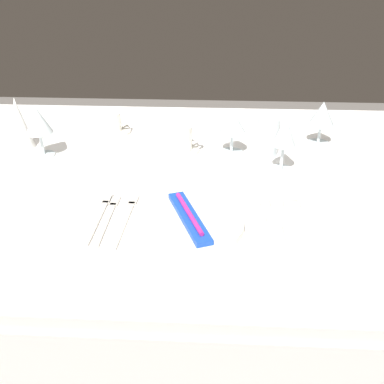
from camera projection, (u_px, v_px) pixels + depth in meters
The scene contains 21 objects.
ground_plane at pixel (188, 358), 1.56m from camera, with size 6.00×6.00×0.00m, color slate.
dining_table at pixel (186, 198), 1.24m from camera, with size 1.80×1.11×0.74m.
dinner_plate at pixel (189, 223), 0.96m from camera, with size 0.24×0.24×0.02m, color white.
toothbrush_package at pixel (189, 217), 0.96m from camera, with size 0.11×0.21×0.02m.
fork_outer at pixel (126, 218), 1.00m from camera, with size 0.03×0.22×0.00m.
fork_inner at pixel (108, 217), 1.00m from camera, with size 0.02×0.20×0.00m.
fork_salad at pixel (99, 216), 1.00m from camera, with size 0.02×0.21×0.00m.
dinner_knife at pixel (258, 223), 0.98m from camera, with size 0.03×0.23×0.00m.
spoon_soup at pixel (268, 217), 1.00m from camera, with size 0.03×0.21×0.01m.
spoon_dessert at pixel (282, 217), 1.00m from camera, with size 0.03×0.22×0.01m.
spoon_tea at pixel (299, 219), 0.99m from camera, with size 0.03×0.23×0.01m.
saucer_left at pixel (111, 131), 1.45m from camera, with size 0.13×0.13×0.01m, color white.
coffee_cup_left at pixel (111, 121), 1.44m from camera, with size 0.09×0.07×0.06m.
saucer_right at pixel (178, 150), 1.32m from camera, with size 0.13×0.13×0.01m, color white.
coffee_cup_right at pixel (178, 137), 1.30m from camera, with size 0.11×0.09×0.07m.
wine_glass_centre at pixel (322, 115), 1.33m from camera, with size 0.08×0.08×0.14m.
wine_glass_left at pixel (38, 122), 1.24m from camera, with size 0.08×0.08×0.15m.
wine_glass_right at pixel (233, 124), 1.26m from camera, with size 0.08×0.08×0.13m.
wine_glass_far at pixel (285, 135), 1.15m from camera, with size 0.07×0.07×0.16m.
drink_tumbler at pixel (267, 138), 1.29m from camera, with size 0.07×0.07×0.11m.
napkin_folded at pixel (19, 123), 1.31m from camera, with size 0.07×0.07×0.16m, color white.
Camera 1 is at (0.07, -1.07, 1.28)m, focal length 41.17 mm.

